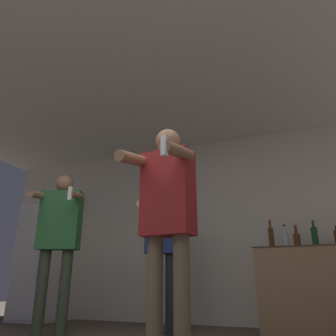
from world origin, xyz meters
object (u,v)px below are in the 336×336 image
Objects in this scene: person_man_side at (59,233)px; bottle_clear_vodka at (271,237)px; refrigerator at (46,262)px; person_woman_foreground at (167,211)px; person_spectator_back at (162,241)px; bottle_dark_rum at (297,239)px; bottle_brown_liquor at (286,239)px; bottle_short_whiskey at (315,236)px.

bottle_clear_vodka is at bearing 30.30° from person_man_side.
refrigerator is 3.47m from person_woman_foreground.
person_spectator_back is (0.97, 0.64, -0.05)m from person_man_side.
person_man_side is at bearing 153.48° from person_woman_foreground.
bottle_clear_vodka is 0.21× the size of person_woman_foreground.
person_woman_foreground is at bearing -112.09° from bottle_dark_rum.
refrigerator reaches higher than bottle_clear_vodka.
person_spectator_back is at bearing 113.83° from person_woman_foreground.
person_spectator_back reaches higher than refrigerator.
bottle_brown_liquor is 2.64m from person_man_side.
refrigerator is 1.00× the size of person_woman_foreground.
person_woman_foreground reaches higher than bottle_brown_liquor.
bottle_short_whiskey is at bearing 20.41° from person_spectator_back.
person_man_side reaches higher than person_woman_foreground.
refrigerator is 6.18× the size of bottle_dark_rum.
person_spectator_back is at bearing -152.30° from bottle_clear_vodka.
bottle_short_whiskey is (0.32, 0.00, 0.02)m from bottle_brown_liquor.
bottle_clear_vodka is 0.49m from bottle_short_whiskey.
person_woman_foreground reaches higher than bottle_short_whiskey.
person_spectator_back is at bearing -159.59° from bottle_short_whiskey.
person_woman_foreground is at bearing -109.02° from bottle_brown_liquor.
person_spectator_back is (-1.48, -0.62, -0.02)m from bottle_dark_rum.
bottle_brown_liquor is 2.18m from person_woman_foreground.
person_man_side reaches higher than bottle_brown_liquor.
person_woman_foreground reaches higher than refrigerator.
bottle_short_whiskey is 0.18× the size of person_man_side.
bottle_brown_liquor is 0.17× the size of person_woman_foreground.
refrigerator is 2.26m from person_spectator_back.
bottle_short_whiskey is (0.49, -0.00, -0.01)m from bottle_clear_vodka.
person_man_side is at bearing -146.70° from person_spectator_back.
person_man_side is at bearing -151.48° from bottle_brown_liquor.
bottle_dark_rum is (0.29, -0.00, -0.04)m from bottle_clear_vodka.
person_spectator_back is at bearing -157.11° from bottle_dark_rum.
bottle_brown_liquor is at bearing 24.78° from person_spectator_back.
bottle_brown_liquor is 0.90× the size of bottle_short_whiskey.
person_spectator_back is (-1.35, -0.62, -0.03)m from bottle_brown_liquor.
refrigerator is 3.66m from bottle_dark_rum.
bottle_dark_rum is at bearing 180.00° from bottle_short_whiskey.
bottle_dark_rum is 1.60m from person_spectator_back.
bottle_clear_vodka is 2.50m from person_man_side.
person_man_side is 1.17m from person_spectator_back.
bottle_clear_vodka reaches higher than bottle_dark_rum.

